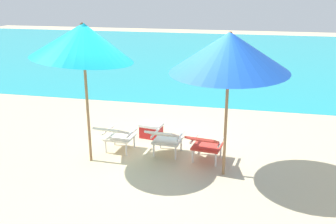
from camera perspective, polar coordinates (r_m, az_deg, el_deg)
ground_plane at (r=11.03m, az=3.92°, el=1.69°), size 40.00×40.00×0.00m
ocean_band at (r=19.23m, az=7.91°, el=8.64°), size 40.00×18.00×0.01m
lounge_chair_left at (r=7.45m, az=-7.84°, el=-3.36°), size 0.60×0.91×0.68m
lounge_chair_center at (r=7.22m, az=-0.45°, el=-3.89°), size 0.59×0.91×0.68m
lounge_chair_right at (r=6.98m, az=5.60°, el=-4.76°), size 0.64×0.94×0.68m
beach_umbrella_left at (r=6.76m, az=-12.70°, el=10.37°), size 2.26×2.23×2.64m
beach_umbrella_right at (r=6.14m, az=9.23°, el=8.89°), size 2.48×2.50×2.51m
cooler_box at (r=8.27m, az=-2.55°, el=-2.78°), size 0.51×0.39×0.32m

